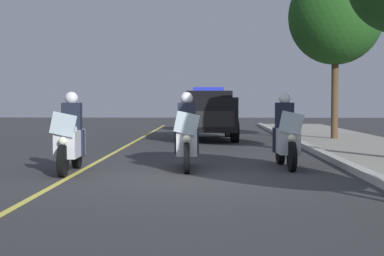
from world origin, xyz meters
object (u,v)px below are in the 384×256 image
(police_motorcycle_lead_right, at_px, (187,138))
(tree_far_back, at_px, (336,17))
(police_motorcycle_trailing, at_px, (286,137))
(police_motorcycle_lead_left, at_px, (70,140))
(police_suv, at_px, (208,112))

(police_motorcycle_lead_right, height_order, tree_far_back, tree_far_back)
(tree_far_back, bearing_deg, police_motorcycle_lead_right, -30.06)
(police_motorcycle_lead_right, height_order, police_motorcycle_trailing, same)
(police_motorcycle_lead_left, distance_m, police_motorcycle_lead_right, 2.53)
(police_motorcycle_lead_right, height_order, police_suv, police_suv)
(police_motorcycle_lead_left, relative_size, tree_far_back, 0.34)
(police_motorcycle_lead_left, bearing_deg, police_suv, 164.18)
(police_motorcycle_lead_right, relative_size, tree_far_back, 0.34)
(police_motorcycle_lead_left, xyz_separation_m, police_motorcycle_lead_right, (-0.63, 2.45, 0.00))
(police_suv, relative_size, tree_far_back, 0.78)
(police_motorcycle_lead_left, height_order, police_suv, police_suv)
(police_motorcycle_trailing, height_order, tree_far_back, tree_far_back)
(police_motorcycle_lead_left, relative_size, police_motorcycle_trailing, 1.00)
(police_motorcycle_lead_right, relative_size, police_suv, 0.43)
(police_suv, bearing_deg, police_motorcycle_lead_right, -2.79)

